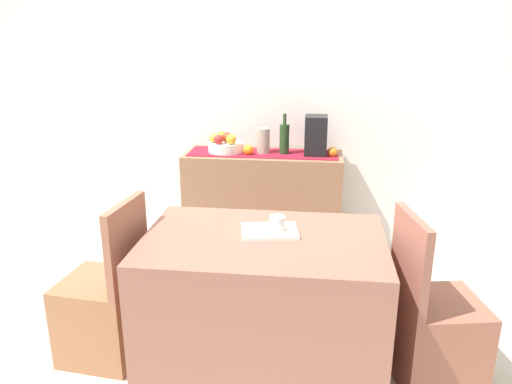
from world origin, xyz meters
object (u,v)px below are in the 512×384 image
object	(u,v)px
chair_near_window	(105,311)
chair_by_corner	(434,334)
ceramic_vase	(263,141)
open_book	(270,231)
dining_table	(263,304)
fruit_bowl	(226,147)
coffee_maker	(316,136)
sideboard_console	(263,206)
coffee_cup	(277,225)
wine_bottle	(284,138)

from	to	relation	value
chair_near_window	chair_by_corner	size ratio (longest dim) A/B	1.00
ceramic_vase	open_book	bearing A→B (deg)	-82.37
dining_table	chair_by_corner	xyz separation A→B (m)	(0.86, -0.00, -0.10)
fruit_bowl	ceramic_vase	size ratio (longest dim) A/B	1.38
fruit_bowl	dining_table	bearing A→B (deg)	-72.27
coffee_maker	ceramic_vase	xyz separation A→B (m)	(-0.38, 0.00, -0.05)
fruit_bowl	chair_by_corner	distance (m)	1.98
sideboard_console	coffee_cup	size ratio (longest dim) A/B	13.19
chair_by_corner	coffee_maker	bearing A→B (deg)	114.77
wine_bottle	coffee_cup	world-z (taller)	wine_bottle
open_book	chair_near_window	world-z (taller)	chair_near_window
fruit_bowl	ceramic_vase	bearing A→B (deg)	0.00
sideboard_console	coffee_maker	size ratio (longest dim) A/B	4.05
fruit_bowl	chair_near_window	size ratio (longest dim) A/B	0.29
sideboard_console	coffee_maker	bearing A→B (deg)	0.00
ceramic_vase	chair_near_window	size ratio (longest dim) A/B	0.21
fruit_bowl	open_book	bearing A→B (deg)	-70.54
coffee_maker	coffee_cup	xyz separation A→B (m)	(-0.17, -1.29, -0.20)
coffee_maker	open_book	world-z (taller)	coffee_maker
chair_by_corner	open_book	bearing A→B (deg)	175.34
open_book	chair_by_corner	size ratio (longest dim) A/B	0.31
sideboard_console	fruit_bowl	size ratio (longest dim) A/B	4.50
open_book	chair_by_corner	distance (m)	0.97
wine_bottle	coffee_maker	xyz separation A→B (m)	(0.23, 0.00, 0.03)
chair_near_window	ceramic_vase	bearing A→B (deg)	62.39
fruit_bowl	wine_bottle	world-z (taller)	wine_bottle
ceramic_vase	coffee_cup	size ratio (longest dim) A/B	2.13
wine_bottle	chair_near_window	xyz separation A→B (m)	(-0.87, -1.36, -0.69)
wine_bottle	fruit_bowl	bearing A→B (deg)	180.00
dining_table	open_book	xyz separation A→B (m)	(0.02, 0.07, 0.38)
fruit_bowl	dining_table	xyz separation A→B (m)	(0.43, -1.36, -0.51)
wine_bottle	coffee_maker	world-z (taller)	wine_bottle
fruit_bowl	chair_near_window	distance (m)	1.55
fruit_bowl	open_book	distance (m)	1.38
coffee_maker	dining_table	size ratio (longest dim) A/B	0.24
ceramic_vase	chair_by_corner	world-z (taller)	ceramic_vase
dining_table	fruit_bowl	bearing A→B (deg)	107.73
coffee_maker	chair_by_corner	size ratio (longest dim) A/B	0.32
wine_bottle	dining_table	xyz separation A→B (m)	(-0.00, -1.36, -0.58)
sideboard_console	wine_bottle	distance (m)	0.56
coffee_maker	open_book	distance (m)	1.33
coffee_cup	chair_by_corner	bearing A→B (deg)	-5.36
sideboard_console	ceramic_vase	distance (m)	0.51
fruit_bowl	coffee_cup	bearing A→B (deg)	-68.94
dining_table	open_book	bearing A→B (deg)	70.91
wine_bottle	chair_near_window	bearing A→B (deg)	-122.50
dining_table	coffee_cup	world-z (taller)	coffee_cup
coffee_maker	dining_table	bearing A→B (deg)	-99.78
sideboard_console	dining_table	bearing A→B (deg)	-83.61
coffee_maker	coffee_cup	distance (m)	1.31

